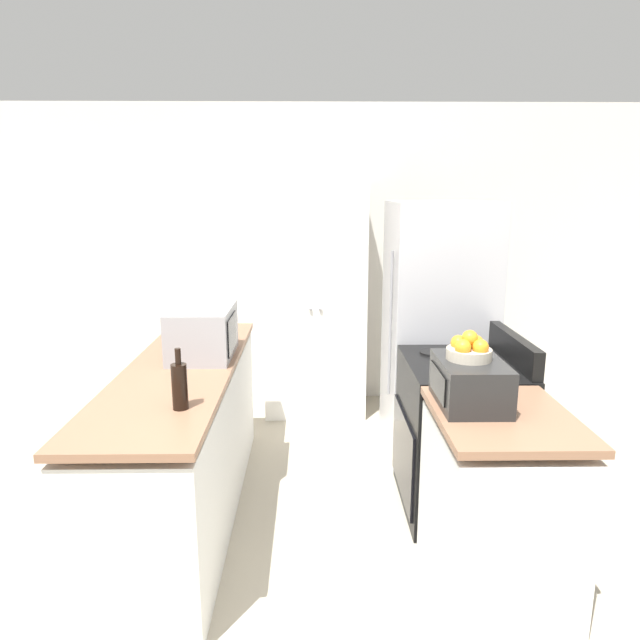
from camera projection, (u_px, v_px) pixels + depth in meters
The scene contains 10 objects.
wall_back at pixel (318, 257), 5.06m from camera, with size 7.00×0.06×2.60m.
counter_left at pixel (184, 445), 3.29m from camera, with size 0.60×2.18×0.91m.
counter_right at pixel (497, 510), 2.62m from camera, with size 0.60×0.75×0.91m.
pantry_cabinet at pixel (315, 302), 4.82m from camera, with size 0.84×0.59×1.91m.
stove at pixel (459, 434), 3.37m from camera, with size 0.66×0.78×1.07m.
refrigerator at pixel (436, 329), 4.08m from camera, with size 0.72×0.79×1.80m.
microwave at pixel (203, 332), 3.37m from camera, with size 0.36×0.52×0.29m.
wine_bottle at pixel (180, 385), 2.55m from camera, with size 0.07×0.07×0.28m.
toaster_oven at pixel (470, 383), 2.60m from camera, with size 0.30×0.42×0.21m.
fruit_bowl at pixel (469, 349), 2.59m from camera, with size 0.20×0.20×0.14m.
Camera 1 is at (-0.06, -1.88, 1.86)m, focal length 32.00 mm.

